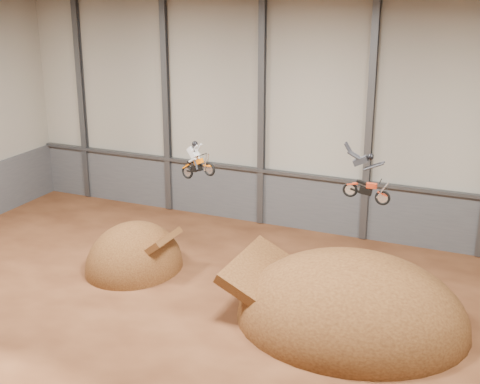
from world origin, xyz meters
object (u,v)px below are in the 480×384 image
(takeoff_ramp, at_px, (135,268))
(fmx_rider_b, at_px, (366,175))
(landing_ramp, at_px, (350,321))
(fmx_rider_a, at_px, (199,158))

(takeoff_ramp, distance_m, fmx_rider_b, 14.63)
(takeoff_ramp, relative_size, landing_ramp, 0.54)
(takeoff_ramp, height_order, fmx_rider_a, fmx_rider_a)
(fmx_rider_a, height_order, fmx_rider_b, fmx_rider_b)
(takeoff_ramp, xyz_separation_m, fmx_rider_b, (12.68, -1.26, 7.19))
(landing_ramp, xyz_separation_m, fmx_rider_b, (0.37, -0.24, 7.19))
(takeoff_ramp, relative_size, fmx_rider_a, 2.57)
(landing_ramp, height_order, fmx_rider_b, fmx_rider_b)
(landing_ramp, bearing_deg, fmx_rider_a, 165.88)
(landing_ramp, relative_size, fmx_rider_a, 4.72)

